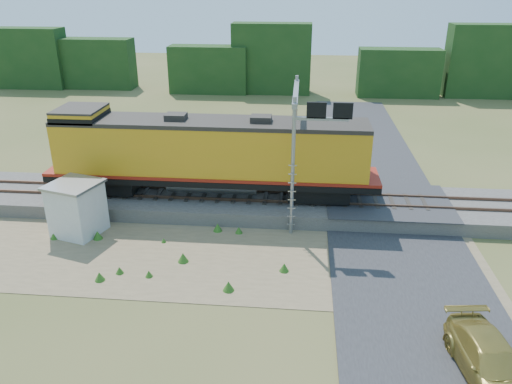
# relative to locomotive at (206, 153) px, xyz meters

# --- Properties ---
(ground) EXTENTS (140.00, 140.00, 0.00)m
(ground) POSITION_rel_locomotive_xyz_m (3.41, -6.00, -3.37)
(ground) COLOR #475123
(ground) RESTS_ON ground
(ballast) EXTENTS (70.00, 5.00, 0.80)m
(ballast) POSITION_rel_locomotive_xyz_m (3.41, 0.00, -2.97)
(ballast) COLOR slate
(ballast) RESTS_ON ground
(rails) EXTENTS (70.00, 1.54, 0.16)m
(rails) POSITION_rel_locomotive_xyz_m (3.41, 0.00, -2.49)
(rails) COLOR brown
(rails) RESTS_ON ballast
(dirt_shoulder) EXTENTS (26.00, 8.00, 0.03)m
(dirt_shoulder) POSITION_rel_locomotive_xyz_m (1.41, -5.50, -3.36)
(dirt_shoulder) COLOR #8C7754
(dirt_shoulder) RESTS_ON ground
(road) EXTENTS (7.00, 66.00, 0.86)m
(road) POSITION_rel_locomotive_xyz_m (10.41, -5.26, -3.28)
(road) COLOR #38383A
(road) RESTS_ON ground
(tree_line_north) EXTENTS (130.00, 3.00, 6.50)m
(tree_line_north) POSITION_rel_locomotive_xyz_m (3.41, 32.00, -0.30)
(tree_line_north) COLOR #183A15
(tree_line_north) RESTS_ON ground
(weed_clumps) EXTENTS (15.00, 6.20, 0.56)m
(weed_clumps) POSITION_rel_locomotive_xyz_m (-0.09, -5.90, -3.37)
(weed_clumps) COLOR #2F621C
(weed_clumps) RESTS_ON ground
(locomotive) EXTENTS (18.95, 2.89, 4.89)m
(locomotive) POSITION_rel_locomotive_xyz_m (0.00, 0.00, 0.00)
(locomotive) COLOR black
(locomotive) RESTS_ON rails
(shed) EXTENTS (2.99, 2.99, 2.86)m
(shed) POSITION_rel_locomotive_xyz_m (-6.22, -3.83, -1.92)
(shed) COLOR silver
(shed) RESTS_ON ground
(signal_gantry) EXTENTS (2.91, 6.20, 7.33)m
(signal_gantry) POSITION_rel_locomotive_xyz_m (5.35, -0.67, 2.11)
(signal_gantry) COLOR gray
(signal_gantry) RESTS_ON ground
(car) EXTENTS (2.48, 4.92, 1.37)m
(car) POSITION_rel_locomotive_xyz_m (11.96, -12.71, -2.69)
(car) COLOR #A7903E
(car) RESTS_ON ground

